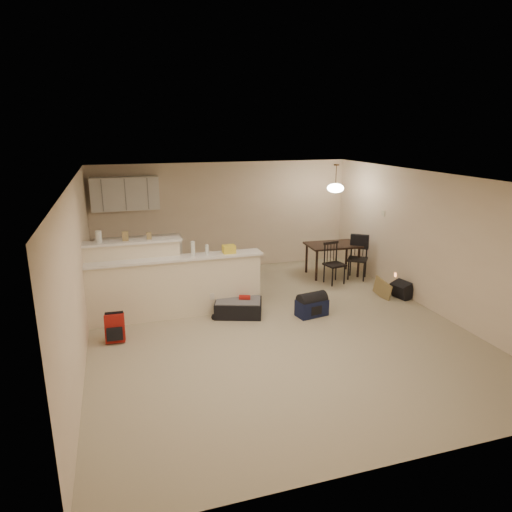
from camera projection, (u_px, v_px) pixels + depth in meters
name	position (u px, v px, depth m)	size (l,w,h in m)	color
room	(275.00, 255.00, 7.42)	(7.00, 7.02, 2.50)	#B4A98B
breakfast_bar	(161.00, 284.00, 8.00)	(3.08, 0.58, 1.39)	#F1E4C3
upper_cabinets	(125.00, 194.00, 9.67)	(1.40, 0.34, 0.70)	white
kitchen_counter	(140.00, 260.00, 10.00)	(1.80, 0.60, 0.90)	white
thermostat	(383.00, 213.00, 9.63)	(0.02, 0.12, 0.12)	beige
jar	(99.00, 237.00, 7.61)	(0.10, 0.10, 0.20)	silver
cereal_box	(125.00, 236.00, 7.74)	(0.10, 0.07, 0.16)	#967F4D
small_box	(149.00, 236.00, 7.85)	(0.08, 0.06, 0.12)	#967F4D
bottle_a	(193.00, 249.00, 7.92)	(0.07, 0.07, 0.26)	silver
bottle_b	(207.00, 250.00, 8.00)	(0.06, 0.06, 0.18)	silver
bag_lump	(229.00, 249.00, 8.12)	(0.22, 0.18, 0.14)	#967F4D
dining_table	(333.00, 248.00, 10.28)	(1.19, 0.82, 0.72)	black
pendant_lamp	(336.00, 188.00, 9.91)	(0.36, 0.36, 0.62)	brown
dining_chair_near	(335.00, 263.00, 9.75)	(0.39, 0.37, 0.89)	black
dining_chair_far	(358.00, 258.00, 10.06)	(0.41, 0.39, 0.95)	black
suitcase	(238.00, 308.00, 8.15)	(0.82, 0.53, 0.28)	black
red_backpack	(115.00, 328.00, 7.14)	(0.29, 0.18, 0.44)	#A01812
navy_duffel	(312.00, 308.00, 8.14)	(0.55, 0.30, 0.30)	#121839
black_daypack	(402.00, 290.00, 8.98)	(0.36, 0.26, 0.32)	black
cardboard_sheet	(382.00, 289.00, 8.98)	(0.48, 0.02, 0.37)	#967F4D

